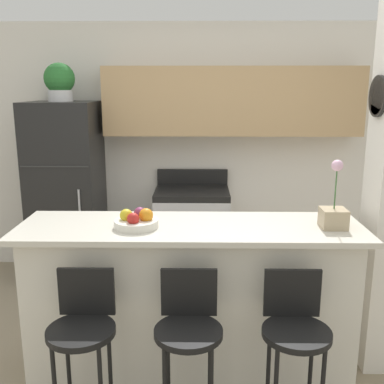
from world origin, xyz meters
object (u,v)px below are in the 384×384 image
at_px(potted_plant_on_fridge, 60,82).
at_px(orchid_vase, 334,213).
at_px(refrigerator, 67,192).
at_px(trash_bin, 120,267).
at_px(stove_range, 192,233).
at_px(bar_stool_left, 83,330).
at_px(bar_stool_mid, 189,331).
at_px(bar_stool_right, 295,332).
at_px(fruit_bowl, 137,221).

distance_m(potted_plant_on_fridge, orchid_vase, 2.83).
height_order(refrigerator, trash_bin, refrigerator).
bearing_deg(stove_range, trash_bin, -158.73).
xyz_separation_m(bar_stool_left, bar_stool_mid, (0.58, 0.00, 0.00)).
distance_m(bar_stool_left, bar_stool_right, 1.16).
relative_size(potted_plant_on_fridge, fruit_bowl, 1.30).
distance_m(refrigerator, stove_range, 1.32).
relative_size(bar_stool_left, bar_stool_right, 1.00).
distance_m(potted_plant_on_fridge, fruit_bowl, 2.09).
relative_size(bar_stool_right, orchid_vase, 2.19).
height_order(refrigerator, stove_range, refrigerator).
height_order(bar_stool_right, fruit_bowl, fruit_bowl).
distance_m(bar_stool_left, fruit_bowl, 0.71).
height_order(stove_range, bar_stool_right, stove_range).
bearing_deg(fruit_bowl, potted_plant_on_fridge, 119.19).
bearing_deg(bar_stool_left, orchid_vase, 17.92).
distance_m(fruit_bowl, trash_bin, 1.75).
bearing_deg(bar_stool_left, bar_stool_mid, 0.00).
bearing_deg(fruit_bowl, trash_bin, 104.82).
relative_size(refrigerator, fruit_bowl, 6.44).
xyz_separation_m(bar_stool_left, bar_stool_right, (1.16, 0.00, 0.00)).
bearing_deg(bar_stool_right, bar_stool_mid, 180.00).
height_order(bar_stool_right, orchid_vase, orchid_vase).
distance_m(orchid_vase, trash_bin, 2.36).
xyz_separation_m(bar_stool_left, potted_plant_on_fridge, (-0.69, 2.13, 1.34)).
xyz_separation_m(bar_stool_right, fruit_bowl, (-0.91, 0.46, 0.49)).
xyz_separation_m(refrigerator, potted_plant_on_fridge, (-0.00, 0.00, 1.07)).
bearing_deg(trash_bin, potted_plant_on_fridge, 157.61).
bearing_deg(orchid_vase, bar_stool_right, -123.12).
height_order(bar_stool_left, bar_stool_right, same).
xyz_separation_m(refrigerator, trash_bin, (0.55, -0.23, -0.70)).
distance_m(bar_stool_mid, potted_plant_on_fridge, 2.82).
relative_size(stove_range, bar_stool_mid, 1.14).
bearing_deg(refrigerator, stove_range, 2.09).
height_order(bar_stool_right, potted_plant_on_fridge, potted_plant_on_fridge).
relative_size(bar_stool_left, orchid_vase, 2.19).
distance_m(bar_stool_mid, fruit_bowl, 0.75).
relative_size(stove_range, trash_bin, 2.82).
bearing_deg(refrigerator, bar_stool_mid, -59.30).
distance_m(bar_stool_left, trash_bin, 1.96).
bearing_deg(orchid_vase, potted_plant_on_fridge, 142.43).
bearing_deg(potted_plant_on_fridge, fruit_bowl, -60.81).
relative_size(bar_stool_left, trash_bin, 2.46).
xyz_separation_m(bar_stool_right, potted_plant_on_fridge, (-1.84, 2.13, 1.34)).
xyz_separation_m(bar_stool_mid, bar_stool_right, (0.58, 0.00, 0.00)).
bearing_deg(bar_stool_mid, bar_stool_left, 180.00).
relative_size(bar_stool_mid, potted_plant_on_fridge, 2.61).
bearing_deg(bar_stool_left, refrigerator, 107.85).
xyz_separation_m(refrigerator, bar_stool_mid, (1.26, -2.13, -0.27)).
bearing_deg(trash_bin, bar_stool_right, -55.81).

